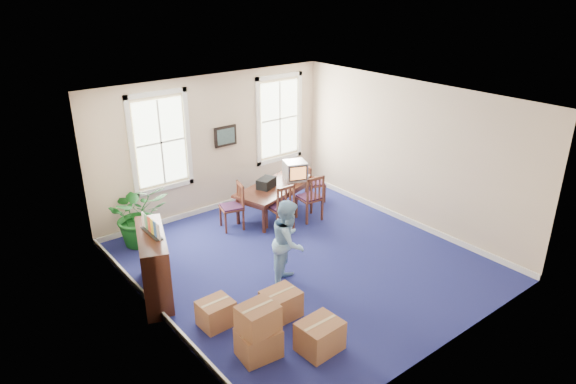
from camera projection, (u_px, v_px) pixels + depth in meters
floor at (303, 261)px, 10.10m from camera, size 6.50×6.50×0.00m
ceiling at (305, 100)px, 8.86m from camera, size 6.50×6.50×0.00m
wall_back at (214, 144)px, 11.83m from camera, size 6.50×0.00×6.50m
wall_front at (454, 255)px, 7.12m from camera, size 6.50×0.00×6.50m
wall_left at (152, 232)px, 7.76m from camera, size 0.00×6.50×6.50m
wall_right at (409, 154)px, 11.19m from camera, size 0.00×6.50×6.50m
baseboard_back at (218, 205)px, 12.40m from camera, size 6.00×0.04×0.12m
baseboard_left at (163, 315)px, 8.38m from camera, size 0.04×6.50×0.12m
baseboard_right at (402, 218)px, 11.77m from camera, size 0.04×6.50×0.12m
window_left at (160, 142)px, 10.95m from camera, size 1.40×0.12×2.20m
window_right at (279, 119)px, 12.78m from camera, size 1.40×0.12×2.20m
wall_picture at (225, 136)px, 11.90m from camera, size 0.58×0.06×0.48m
conference_table at (276, 200)px, 11.99m from camera, size 2.25×1.48×0.70m
crt_tv at (295, 170)px, 12.15m from camera, size 0.66×0.68×0.45m
game_console at (305, 176)px, 12.35m from camera, size 0.22×0.24×0.05m
equipment_bag at (266, 183)px, 11.71m from camera, size 0.54×0.46×0.23m
chair_near_left at (280, 207)px, 11.16m from camera, size 0.51×0.51×1.09m
chair_near_right at (309, 197)px, 11.65m from camera, size 0.53×0.53×1.10m
chair_end_left at (231, 207)px, 11.23m from camera, size 0.57×0.57×1.04m
chair_end_right at (315, 183)px, 12.64m from camera, size 0.54×0.54×0.94m
man at (289, 242)px, 9.16m from camera, size 0.98×0.96×1.59m
credenza at (154, 262)px, 8.85m from camera, size 0.96×1.63×1.23m
brochure_rack at (150, 222)px, 8.56m from camera, size 0.23×0.72×0.31m
potted_plant at (139, 214)px, 10.52m from camera, size 1.38×1.26×1.34m
cardboard_boxes at (266, 320)px, 7.62m from camera, size 1.60×1.60×0.91m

